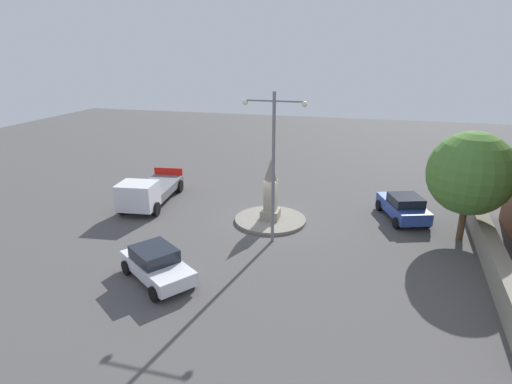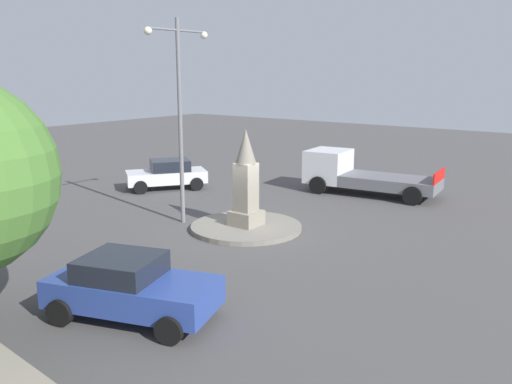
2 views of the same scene
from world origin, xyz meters
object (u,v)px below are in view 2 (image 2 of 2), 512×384
(truck_white_approaching, at_px, (357,174))
(car_white_near_island, at_px, (167,174))
(streetlamp, at_px, (180,102))
(monument, at_px, (246,182))
(car_blue_far_side, at_px, (130,287))

(truck_white_approaching, bearing_deg, car_white_near_island, 120.90)
(streetlamp, bearing_deg, monument, -74.83)
(streetlamp, relative_size, car_white_near_island, 1.85)
(monument, relative_size, car_blue_far_side, 0.82)
(car_white_near_island, height_order, truck_white_approaching, truck_white_approaching)
(monument, distance_m, truck_white_approaching, 8.07)
(monument, height_order, car_white_near_island, monument)
(monument, height_order, streetlamp, streetlamp)
(streetlamp, distance_m, car_blue_far_side, 9.12)
(car_white_near_island, distance_m, truck_white_approaching, 9.25)
(streetlamp, bearing_deg, car_white_near_island, 51.42)
(streetlamp, relative_size, truck_white_approaching, 1.18)
(monument, bearing_deg, streetlamp, 105.17)
(monument, relative_size, car_white_near_island, 0.86)
(streetlamp, distance_m, truck_white_approaching, 9.90)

